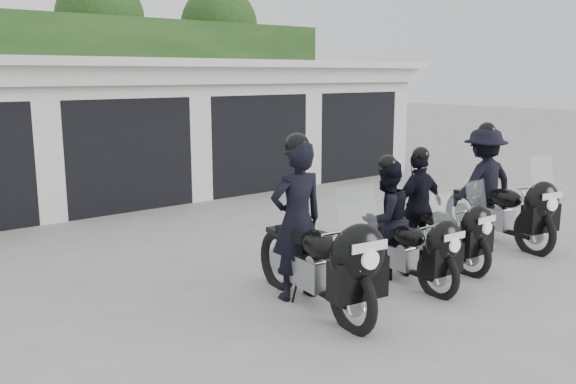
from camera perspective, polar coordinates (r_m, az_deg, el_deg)
ground at (r=7.92m, az=2.58°, el=-8.65°), size 80.00×80.00×0.00m
garage_block at (r=14.57m, az=-18.80°, el=5.55°), size 16.40×6.80×2.96m
background_vegetation at (r=19.26m, az=-23.05°, el=10.47°), size 20.00×3.90×5.80m
police_bike_a at (r=6.97m, az=2.24°, el=-4.36°), size 0.90×2.35×2.06m
police_bike_b at (r=8.00m, az=9.98°, el=-3.27°), size 0.79×1.94×1.69m
police_bike_c at (r=8.87m, az=12.91°, el=-1.92°), size 0.94×1.95×1.70m
police_bike_d at (r=10.30m, az=18.51°, el=0.21°), size 1.26×2.24×1.96m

